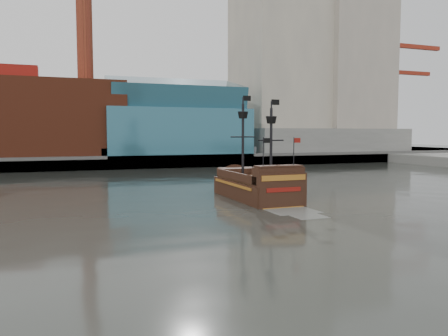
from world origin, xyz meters
name	(u,v)px	position (x,y,z in m)	size (l,w,h in m)	color
ground	(295,250)	(0.00, 0.00, 0.00)	(400.00, 400.00, 0.00)	#242622
promenade_far	(117,156)	(0.00, 92.00, 1.00)	(220.00, 60.00, 2.00)	slate
seawall	(134,162)	(0.00, 62.50, 1.30)	(220.00, 1.00, 2.60)	#4C4C49
skyline	(141,60)	(5.21, 84.56, 24.55)	(149.00, 45.00, 62.00)	#7E664B
crane_a	(394,92)	(78.63, 82.00, 19.11)	(22.50, 4.00, 32.25)	slate
crane_b	(395,106)	(88.23, 92.00, 15.57)	(19.10, 4.00, 26.25)	slate
pirate_ship	(256,189)	(6.14, 19.08, 1.05)	(5.06, 15.57, 11.63)	black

